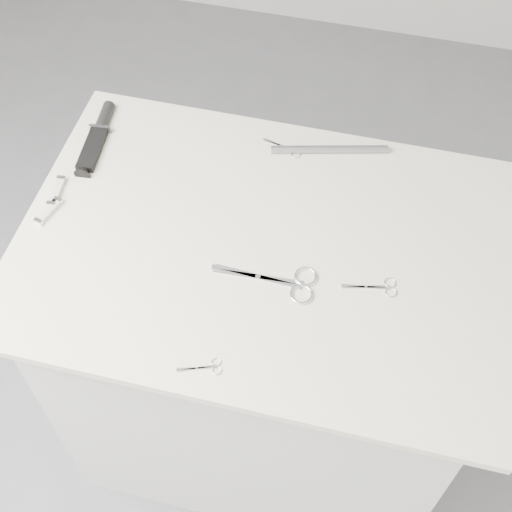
% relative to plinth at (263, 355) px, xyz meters
% --- Properties ---
extents(ground, '(4.00, 4.00, 0.01)m').
position_rel_plinth_xyz_m(ground, '(0.00, 0.00, -0.46)').
color(ground, slate).
rests_on(ground, ground).
extents(plinth, '(0.90, 0.60, 0.90)m').
position_rel_plinth_xyz_m(plinth, '(0.00, 0.00, 0.00)').
color(plinth, silver).
rests_on(plinth, ground).
extents(display_board, '(1.00, 0.70, 0.02)m').
position_rel_plinth_xyz_m(display_board, '(0.00, 0.00, 0.46)').
color(display_board, beige).
rests_on(display_board, plinth).
extents(large_shears, '(0.20, 0.09, 0.01)m').
position_rel_plinth_xyz_m(large_shears, '(0.06, -0.08, 0.47)').
color(large_shears, silver).
rests_on(large_shears, display_board).
extents(embroidery_scissors_a, '(0.11, 0.05, 0.00)m').
position_rel_plinth_xyz_m(embroidery_scissors_a, '(0.24, -0.05, 0.47)').
color(embroidery_scissors_a, silver).
rests_on(embroidery_scissors_a, display_board).
extents(embroidery_scissors_b, '(0.10, 0.05, 0.00)m').
position_rel_plinth_xyz_m(embroidery_scissors_b, '(-0.01, 0.27, 0.47)').
color(embroidery_scissors_b, silver).
rests_on(embroidery_scissors_b, display_board).
extents(tiny_scissors, '(0.08, 0.05, 0.00)m').
position_rel_plinth_xyz_m(tiny_scissors, '(-0.04, -0.29, 0.47)').
color(tiny_scissors, silver).
rests_on(tiny_scissors, display_board).
extents(sheathed_knife, '(0.05, 0.21, 0.03)m').
position_rel_plinth_xyz_m(sheathed_knife, '(-0.44, 0.21, 0.48)').
color(sheathed_knife, black).
rests_on(sheathed_knife, display_board).
extents(pocket_knife_a, '(0.03, 0.08, 0.01)m').
position_rel_plinth_xyz_m(pocket_knife_a, '(-0.46, 0.03, 0.47)').
color(pocket_knife_a, beige).
rests_on(pocket_knife_a, display_board).
extents(pocket_knife_b, '(0.04, 0.08, 0.01)m').
position_rel_plinth_xyz_m(pocket_knife_b, '(-0.46, -0.02, 0.47)').
color(pocket_knife_b, beige).
rests_on(pocket_knife_b, display_board).
extents(metal_rail, '(0.25, 0.08, 0.02)m').
position_rel_plinth_xyz_m(metal_rail, '(0.08, 0.29, 0.48)').
color(metal_rail, gray).
rests_on(metal_rail, display_board).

